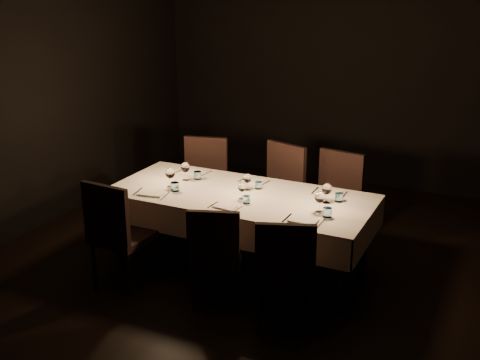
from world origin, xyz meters
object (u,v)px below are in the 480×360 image
at_px(chair_near_right, 285,269).
at_px(chair_far_left, 204,180).
at_px(chair_near_left, 117,230).
at_px(dining_table, 240,201).
at_px(chair_near_center, 215,251).
at_px(chair_far_right, 335,198).
at_px(chair_far_center, 278,189).

bearing_deg(chair_near_right, chair_far_left, -64.91).
bearing_deg(chair_near_left, dining_table, -131.02).
bearing_deg(chair_near_center, chair_far_right, -129.30).
height_order(dining_table, chair_near_center, chair_near_center).
distance_m(chair_near_right, chair_far_right, 1.66).
height_order(chair_near_right, chair_far_right, chair_far_right).
bearing_deg(dining_table, chair_near_center, -80.39).
bearing_deg(dining_table, chair_far_right, 49.37).
relative_size(chair_far_left, chair_far_right, 1.00).
bearing_deg(chair_near_center, chair_far_center, -107.46).
xyz_separation_m(chair_near_right, chair_far_center, (-0.72, 1.62, 0.04)).
bearing_deg(chair_near_right, chair_near_left, -20.86).
relative_size(chair_far_left, chair_far_center, 0.98).
xyz_separation_m(chair_near_center, chair_far_center, (-0.05, 1.52, 0.06)).
relative_size(dining_table, chair_far_left, 2.47).
relative_size(chair_near_left, chair_far_left, 1.00).
xyz_separation_m(chair_near_center, chair_far_right, (0.57, 1.56, 0.05)).
xyz_separation_m(chair_near_right, chair_far_left, (-1.60, 1.58, 0.02)).
distance_m(dining_table, chair_far_left, 1.09).
relative_size(chair_near_left, chair_near_center, 1.12).
bearing_deg(chair_far_center, chair_far_left, -159.18).
distance_m(chair_near_left, chair_near_right, 1.63).
xyz_separation_m(chair_far_left, chair_far_center, (0.88, 0.05, 0.01)).
relative_size(chair_near_left, chair_far_center, 0.98).
distance_m(chair_near_center, chair_far_center, 1.53).
bearing_deg(chair_near_center, chair_near_right, 152.45).
relative_size(chair_near_right, chair_far_center, 0.93).
distance_m(chair_near_left, chair_far_right, 2.25).
bearing_deg(chair_near_left, chair_far_right, -128.96).
bearing_deg(chair_far_center, chair_near_left, -101.68).
distance_m(chair_near_left, chair_far_left, 1.56).
height_order(chair_near_center, chair_far_right, chair_far_right).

